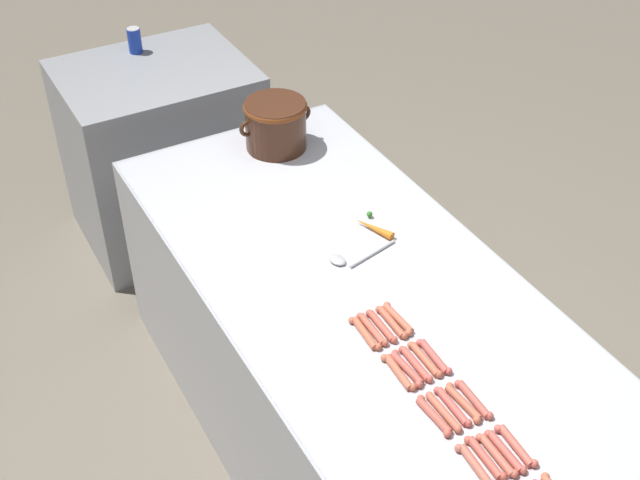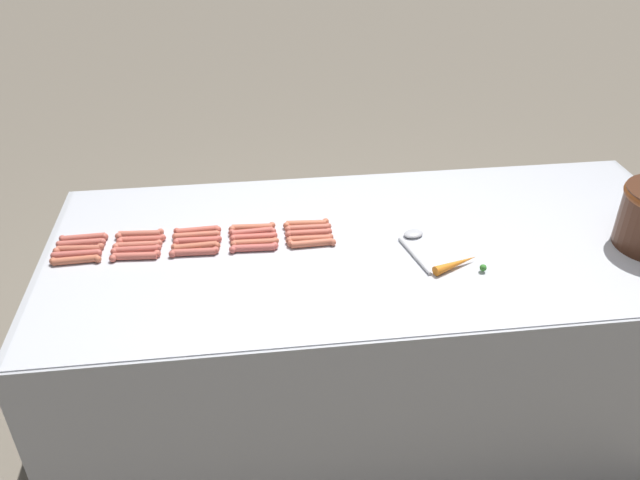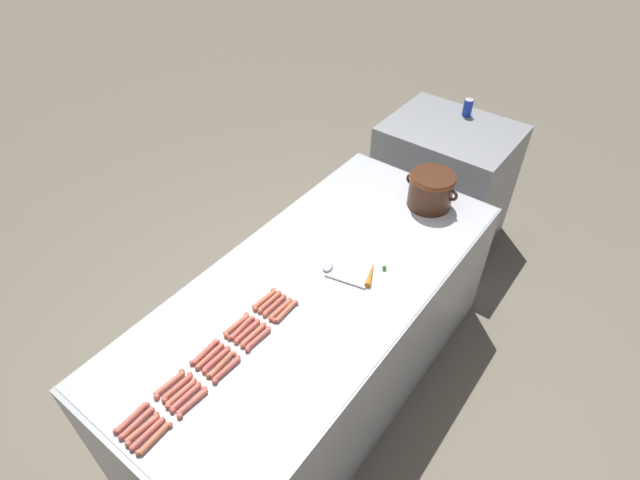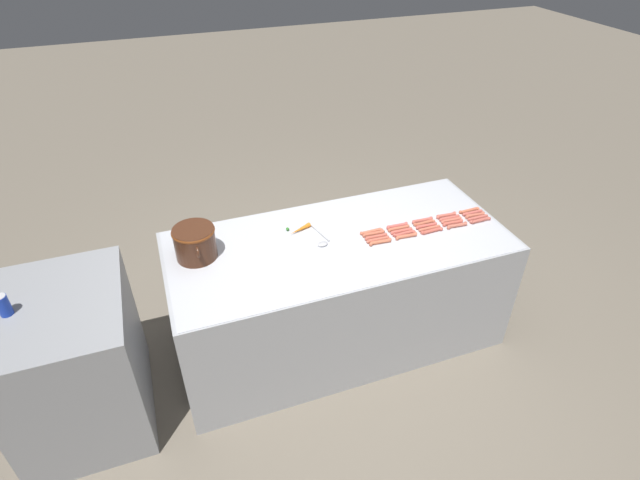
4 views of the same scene
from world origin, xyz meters
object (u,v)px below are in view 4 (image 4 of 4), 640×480
at_px(hot_dog_8, 404,234).
at_px(hot_dog_23, 397,226).
at_px(hot_dog_11, 451,220).
at_px(hot_dog_20, 469,210).
at_px(hot_dog_3, 406,236).
at_px(hot_dog_0, 480,220).
at_px(hot_dog_6, 453,223).
at_px(hot_dog_22, 422,220).
at_px(hot_dog_12, 426,226).
at_px(hot_dog_1, 457,225).
at_px(hot_dog_24, 371,231).
at_px(hot_dog_10, 475,215).
at_px(soda_can, 3,305).
at_px(hot_dog_15, 472,213).
at_px(hot_dog_2, 432,231).
at_px(hot_dog_16, 449,218).
at_px(hot_dog_7, 430,228).
at_px(back_cabinet, 76,363).
at_px(serving_spoon, 322,240).
at_px(hot_dog_5, 478,218).
at_px(hot_dog_14, 376,237).
at_px(hot_dog_9, 378,239).
at_px(hot_dog_19, 374,234).
at_px(hot_dog_4, 380,242).
at_px(bean_pot, 195,241).
at_px(hot_dog_17, 424,223).
at_px(hot_dog_13, 401,231).
at_px(hot_dog_18, 399,228).
at_px(hot_dog_21, 446,215).

bearing_deg(hot_dog_8, hot_dog_23, 0.60).
distance_m(hot_dog_11, hot_dog_20, 0.20).
bearing_deg(hot_dog_3, hot_dog_0, -90.39).
relative_size(hot_dog_6, hot_dog_22, 1.00).
distance_m(hot_dog_8, hot_dog_12, 0.19).
distance_m(hot_dog_1, hot_dog_24, 0.60).
bearing_deg(hot_dog_0, hot_dog_11, 69.60).
height_order(hot_dog_0, hot_dog_10, same).
bearing_deg(soda_can, hot_dog_20, -87.69).
bearing_deg(hot_dog_6, hot_dog_15, -72.38).
height_order(hot_dog_2, hot_dog_16, same).
relative_size(hot_dog_8, hot_dog_10, 1.00).
relative_size(hot_dog_7, hot_dog_11, 1.00).
distance_m(back_cabinet, hot_dog_7, 2.39).
bearing_deg(serving_spoon, hot_dog_6, -97.24).
distance_m(hot_dog_8, hot_dog_23, 0.10).
relative_size(hot_dog_22, hot_dog_24, 1.00).
distance_m(hot_dog_5, hot_dog_6, 0.20).
bearing_deg(soda_can, hot_dog_14, -88.73).
bearing_deg(hot_dog_2, hot_dog_14, 80.29).
relative_size(hot_dog_1, hot_dog_9, 1.00).
distance_m(hot_dog_8, hot_dog_19, 0.21).
bearing_deg(hot_dog_12, hot_dog_4, 99.70).
distance_m(hot_dog_6, hot_dog_19, 0.58).
height_order(back_cabinet, hot_dog_23, back_cabinet).
xyz_separation_m(hot_dog_3, hot_dog_12, (0.06, -0.19, 0.00)).
bearing_deg(bean_pot, serving_spoon, -98.20).
distance_m(hot_dog_3, hot_dog_17, 0.22).
bearing_deg(hot_dog_22, hot_dog_0, -109.86).
bearing_deg(hot_dog_23, hot_dog_3, -179.58).
height_order(serving_spoon, soda_can, soda_can).
relative_size(hot_dog_8, bean_pot, 0.50).
bearing_deg(hot_dog_5, soda_can, 90.31).
bearing_deg(hot_dog_19, hot_dog_1, -100.20).
bearing_deg(hot_dog_23, hot_dog_2, -125.24).
distance_m(hot_dog_0, hot_dog_4, 0.77).
height_order(hot_dog_6, hot_dog_8, same).
distance_m(hot_dog_9, hot_dog_13, 0.20).
bearing_deg(hot_dog_22, hot_dog_24, 90.67).
relative_size(hot_dog_6, soda_can, 1.33).
height_order(hot_dog_2, hot_dog_20, same).
bearing_deg(serving_spoon, hot_dog_7, -99.40).
distance_m(hot_dog_8, hot_dog_17, 0.20).
xyz_separation_m(hot_dog_6, hot_dog_20, (0.10, -0.20, 0.00)).
bearing_deg(hot_dog_17, hot_dog_3, 117.19).
xyz_separation_m(hot_dog_0, hot_dog_14, (0.07, 0.77, 0.00)).
xyz_separation_m(hot_dog_17, hot_dog_23, (0.03, 0.19, 0.00)).
distance_m(hot_dog_13, hot_dog_18, 0.04).
bearing_deg(soda_can, hot_dog_21, -87.53).
xyz_separation_m(hot_dog_17, bean_pot, (0.17, 1.54, 0.11)).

